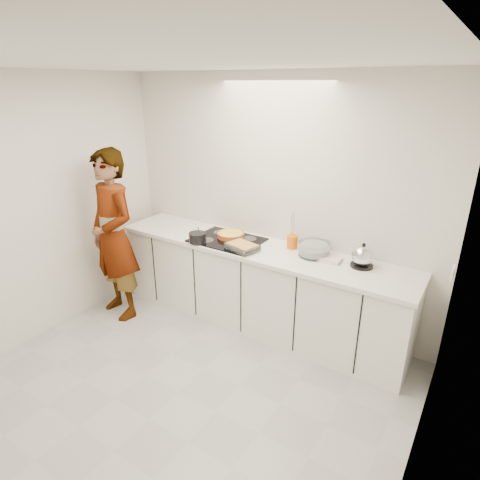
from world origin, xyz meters
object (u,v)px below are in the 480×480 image
Objects in this scene: hob at (227,240)px; baking_dish at (242,246)px; cook at (114,236)px; mixing_bowl at (314,249)px; tart_dish at (231,235)px; kettle at (362,257)px; utensil_crock at (292,242)px; saucepan at (198,237)px.

baking_dish is (0.28, -0.14, 0.04)m from hob.
mixing_bowl is at bearing 32.11° from cook.
hob is 2.00× the size of tart_dish.
tart_dish is 1.41m from kettle.
baking_dish is at bearing -139.49° from utensil_crock.
mixing_bowl is (0.93, 0.13, 0.06)m from hob.
kettle is at bearing 28.50° from cook.
hob is 0.09m from tart_dish.
kettle reaches higher than baking_dish.
tart_dish is 1.57× the size of saucepan.
saucepan is 0.51m from baking_dish.
mixing_bowl is (0.94, 0.05, 0.02)m from tart_dish.
hob is at bearing 41.80° from cook.
cook reaches higher than utensil_crock.
utensil_crock is (0.39, 0.33, 0.02)m from baking_dish.
utensil_crock reaches higher than baking_dish.
utensil_crock reaches higher than hob.
hob is 0.38× the size of cook.
mixing_bowl is at bearing 23.02° from baking_dish.
cook reaches higher than kettle.
mixing_bowl reaches higher than tart_dish.
mixing_bowl is at bearing 3.13° from tart_dish.
hob is at bearing -171.94° from mixing_bowl.
saucepan is at bearing -155.16° from utensil_crock.
saucepan is (-0.22, -0.22, 0.06)m from hob.
cook reaches higher than mixing_bowl.
tart_dish is 1.26m from cook.
hob is 2.06× the size of baking_dish.
utensil_crock is (0.67, 0.19, 0.06)m from hob.
mixing_bowl is 0.47m from kettle.
baking_dish reaches higher than tart_dish.
cook reaches higher than hob.
tart_dish is 0.37m from baking_dish.
kettle is 2.58m from cook.
utensil_crock is at bearing 15.63° from hob.
mixing_bowl is 2.13m from cook.
saucepan reaches higher than utensil_crock.
tart_dish is at bearing -176.87° from mixing_bowl.
cook reaches higher than baking_dish.
saucepan is (-0.21, -0.31, 0.02)m from tart_dish.
tart_dish is 0.69m from utensil_crock.
baking_dish is 1.43m from cook.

